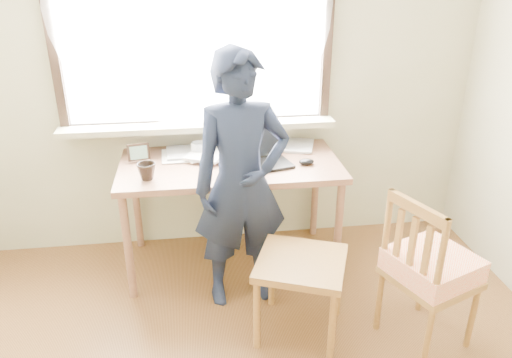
{
  "coord_description": "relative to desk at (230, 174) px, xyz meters",
  "views": [
    {
      "loc": [
        -0.25,
        -1.34,
        2.01
      ],
      "look_at": [
        0.06,
        0.95,
        0.95
      ],
      "focal_mm": 35.0,
      "sensor_mm": 36.0,
      "label": 1
    }
  ],
  "objects": [
    {
      "name": "book_a",
      "position": [
        -0.41,
        0.18,
        0.09
      ],
      "size": [
        0.2,
        0.26,
        0.02
      ],
      "primitive_type": "imported",
      "rotation": [
        0.0,
        0.0,
        0.04
      ],
      "color": "white",
      "rests_on": "desk"
    },
    {
      "name": "desk",
      "position": [
        0.0,
        0.0,
        0.0
      ],
      "size": [
        1.42,
        0.71,
        0.76
      ],
      "color": "#8B5F45",
      "rests_on": "ground"
    },
    {
      "name": "picture_frame",
      "position": [
        -0.58,
        0.1,
        0.13
      ],
      "size": [
        0.14,
        0.04,
        0.11
      ],
      "color": "black",
      "rests_on": "desk"
    },
    {
      "name": "mouse",
      "position": [
        0.48,
        -0.1,
        0.1
      ],
      "size": [
        0.1,
        0.07,
        0.04
      ],
      "primitive_type": "ellipsoid",
      "color": "black",
      "rests_on": "desk"
    },
    {
      "name": "side_chair",
      "position": [
        0.98,
        -0.9,
        -0.21
      ],
      "size": [
        0.53,
        0.54,
        0.9
      ],
      "color": "olive",
      "rests_on": "ground"
    },
    {
      "name": "room_shell",
      "position": [
        -0.01,
        -1.43,
        0.95
      ],
      "size": [
        3.52,
        4.02,
        2.61
      ],
      "color": "beige",
      "rests_on": "ground"
    },
    {
      "name": "desk_clutter",
      "position": [
        -0.3,
        0.2,
        0.1
      ],
      "size": [
        0.78,
        0.56,
        0.03
      ],
      "color": "navy",
      "rests_on": "desk"
    },
    {
      "name": "mug_dark",
      "position": [
        -0.51,
        -0.19,
        0.13
      ],
      "size": [
        0.12,
        0.12,
        0.1
      ],
      "primitive_type": "imported",
      "rotation": [
        0.0,
        0.0,
        0.06
      ],
      "color": "black",
      "rests_on": "desk"
    },
    {
      "name": "person",
      "position": [
        0.03,
        -0.37,
        0.1
      ],
      "size": [
        0.62,
        0.45,
        1.56
      ],
      "primitive_type": "imported",
      "rotation": [
        0.0,
        0.0,
        0.14
      ],
      "color": "black",
      "rests_on": "ground"
    },
    {
      "name": "work_chair",
      "position": [
        0.32,
        -0.75,
        -0.28
      ],
      "size": [
        0.6,
        0.59,
        0.48
      ],
      "color": "olive",
      "rests_on": "ground"
    },
    {
      "name": "book_b",
      "position": [
        0.4,
        0.24,
        0.09
      ],
      "size": [
        0.27,
        0.32,
        0.02
      ],
      "primitive_type": "imported",
      "rotation": [
        0.0,
        0.0,
        -0.3
      ],
      "color": "white",
      "rests_on": "desk"
    },
    {
      "name": "mug_white",
      "position": [
        -0.19,
        0.17,
        0.12
      ],
      "size": [
        0.14,
        0.14,
        0.09
      ],
      "primitive_type": "imported",
      "rotation": [
        0.0,
        0.0,
        0.43
      ],
      "color": "white",
      "rests_on": "desk"
    },
    {
      "name": "laptop",
      "position": [
        0.19,
        -0.03,
        0.13
      ],
      "size": [
        0.41,
        0.36,
        0.24
      ],
      "color": "black",
      "rests_on": "desk"
    }
  ]
}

